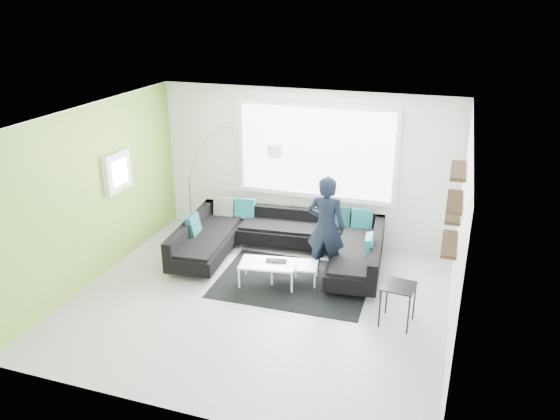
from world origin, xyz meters
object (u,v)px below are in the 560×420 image
object	(u,v)px
side_table	(397,304)
person	(326,227)
sectional_sofa	(280,244)
arc_lamp	(189,177)
laptop	(276,262)
coffee_table	(281,272)

from	to	relation	value
side_table	person	world-z (taller)	person
sectional_sofa	arc_lamp	distance (m)	2.40
person	laptop	bearing A→B (deg)	40.23
side_table	laptop	bearing A→B (deg)	164.89
arc_lamp	side_table	bearing A→B (deg)	-38.54
side_table	coffee_table	bearing A→B (deg)	162.42
side_table	sectional_sofa	bearing A→B (deg)	148.83
side_table	person	xyz separation A→B (m)	(-1.31, 1.08, 0.56)
laptop	coffee_table	bearing A→B (deg)	35.26
arc_lamp	laptop	bearing A→B (deg)	-46.82
coffee_table	person	size ratio (longest dim) A/B	0.66
arc_lamp	laptop	distance (m)	2.89
side_table	person	bearing A→B (deg)	140.42
laptop	arc_lamp	bearing A→B (deg)	134.28
arc_lamp	side_table	size ratio (longest dim) A/B	3.48
coffee_table	laptop	distance (m)	0.22
arc_lamp	side_table	world-z (taller)	arc_lamp
person	laptop	xyz separation A→B (m)	(-0.66, -0.55, -0.47)
sectional_sofa	coffee_table	distance (m)	0.75
arc_lamp	person	size ratio (longest dim) A/B	1.23
arc_lamp	person	bearing A→B (deg)	-31.61
sectional_sofa	coffee_table	world-z (taller)	sectional_sofa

